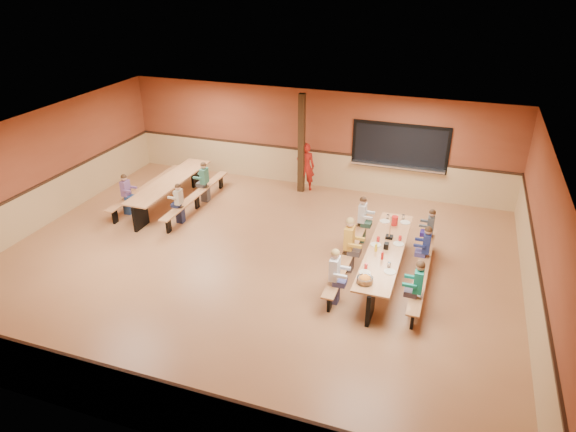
% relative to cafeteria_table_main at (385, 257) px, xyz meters
% --- Properties ---
extents(ground, '(12.00, 12.00, 0.00)m').
position_rel_cafeteria_table_main_xyz_m(ground, '(-3.02, -0.40, -0.53)').
color(ground, '#965D39').
rests_on(ground, ground).
extents(room_envelope, '(12.04, 10.04, 3.02)m').
position_rel_cafeteria_table_main_xyz_m(room_envelope, '(-3.02, -0.40, 0.16)').
color(room_envelope, brown).
rests_on(room_envelope, ground).
extents(kitchen_pass_through, '(2.78, 0.28, 1.38)m').
position_rel_cafeteria_table_main_xyz_m(kitchen_pass_through, '(-0.42, 4.56, 0.96)').
color(kitchen_pass_through, black).
rests_on(kitchen_pass_through, ground).
extents(structural_post, '(0.18, 0.18, 3.00)m').
position_rel_cafeteria_table_main_xyz_m(structural_post, '(-3.22, 4.00, 0.97)').
color(structural_post, black).
rests_on(structural_post, ground).
extents(cafeteria_table_main, '(1.91, 3.70, 0.74)m').
position_rel_cafeteria_table_main_xyz_m(cafeteria_table_main, '(0.00, 0.00, 0.00)').
color(cafeteria_table_main, '#BB7A4A').
rests_on(cafeteria_table_main, ground).
extents(cafeteria_table_second, '(1.91, 3.70, 0.74)m').
position_rel_cafeteria_table_main_xyz_m(cafeteria_table_second, '(-6.47, 1.85, 0.00)').
color(cafeteria_table_second, '#BB7A4A').
rests_on(cafeteria_table_second, ground).
extents(seated_child_white_left, '(0.38, 0.31, 1.23)m').
position_rel_cafeteria_table_main_xyz_m(seated_child_white_left, '(-0.83, -1.24, 0.09)').
color(seated_child_white_left, white).
rests_on(seated_child_white_left, ground).
extents(seated_adult_yellow, '(0.42, 0.34, 1.31)m').
position_rel_cafeteria_table_main_xyz_m(seated_adult_yellow, '(-0.83, 0.05, 0.13)').
color(seated_adult_yellow, gold).
rests_on(seated_adult_yellow, ground).
extents(seated_child_grey_left, '(0.37, 0.30, 1.21)m').
position_rel_cafeteria_table_main_xyz_m(seated_child_grey_left, '(-0.83, 1.48, 0.08)').
color(seated_child_grey_left, silver).
rests_on(seated_child_grey_left, ground).
extents(seated_child_teal_right, '(0.37, 0.31, 1.22)m').
position_rel_cafeteria_table_main_xyz_m(seated_child_teal_right, '(0.83, -1.13, 0.08)').
color(seated_child_teal_right, '#168C77').
rests_on(seated_child_teal_right, ground).
extents(seated_child_navy_right, '(0.35, 0.28, 1.17)m').
position_rel_cafeteria_table_main_xyz_m(seated_child_navy_right, '(0.83, 0.48, 0.06)').
color(seated_child_navy_right, navy).
rests_on(seated_child_navy_right, ground).
extents(seated_child_char_right, '(0.33, 0.27, 1.13)m').
position_rel_cafeteria_table_main_xyz_m(seated_child_char_right, '(0.83, 1.46, 0.04)').
color(seated_child_char_right, '#42484A').
rests_on(seated_child_char_right, ground).
extents(seated_child_purple_sec, '(0.34, 0.28, 1.16)m').
position_rel_cafeteria_table_main_xyz_m(seated_child_purple_sec, '(-7.30, 0.91, 0.05)').
color(seated_child_purple_sec, '#6F4978').
rests_on(seated_child_purple_sec, ground).
extents(seated_child_green_sec, '(0.36, 0.29, 1.19)m').
position_rel_cafeteria_table_main_xyz_m(seated_child_green_sec, '(-5.65, 2.38, 0.07)').
color(seated_child_green_sec, '#387D67').
rests_on(seated_child_green_sec, ground).
extents(seated_child_tan_sec, '(0.32, 0.26, 1.10)m').
position_rel_cafeteria_table_main_xyz_m(seated_child_tan_sec, '(-5.65, 0.92, 0.03)').
color(seated_child_tan_sec, '#BFB296').
rests_on(seated_child_tan_sec, ground).
extents(standing_woman, '(0.62, 0.48, 1.50)m').
position_rel_cafeteria_table_main_xyz_m(standing_woman, '(-3.13, 4.15, 0.23)').
color(standing_woman, '#A51A12').
rests_on(standing_woman, ground).
extents(punch_pitcher, '(0.16, 0.16, 0.22)m').
position_rel_cafeteria_table_main_xyz_m(punch_pitcher, '(0.00, 1.20, 0.32)').
color(punch_pitcher, red).
rests_on(punch_pitcher, cafeteria_table_main).
extents(chip_bowl, '(0.32, 0.32, 0.15)m').
position_rel_cafeteria_table_main_xyz_m(chip_bowl, '(-0.17, -1.45, 0.29)').
color(chip_bowl, orange).
rests_on(chip_bowl, cafeteria_table_main).
extents(napkin_dispenser, '(0.10, 0.14, 0.13)m').
position_rel_cafeteria_table_main_xyz_m(napkin_dispenser, '(0.01, 0.02, 0.28)').
color(napkin_dispenser, black).
rests_on(napkin_dispenser, cafeteria_table_main).
extents(condiment_mustard, '(0.06, 0.06, 0.17)m').
position_rel_cafeteria_table_main_xyz_m(condiment_mustard, '(-0.18, -0.17, 0.30)').
color(condiment_mustard, yellow).
rests_on(condiment_mustard, cafeteria_table_main).
extents(condiment_ketchup, '(0.06, 0.06, 0.17)m').
position_rel_cafeteria_table_main_xyz_m(condiment_ketchup, '(0.00, -0.46, 0.30)').
color(condiment_ketchup, '#B2140F').
rests_on(condiment_ketchup, cafeteria_table_main).
extents(table_paddle, '(0.16, 0.16, 0.56)m').
position_rel_cafeteria_table_main_xyz_m(table_paddle, '(-0.00, 0.51, 0.35)').
color(table_paddle, black).
rests_on(table_paddle, cafeteria_table_main).
extents(place_settings, '(0.65, 3.30, 0.11)m').
position_rel_cafeteria_table_main_xyz_m(place_settings, '(0.00, -0.00, 0.27)').
color(place_settings, beige).
rests_on(place_settings, cafeteria_table_main).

